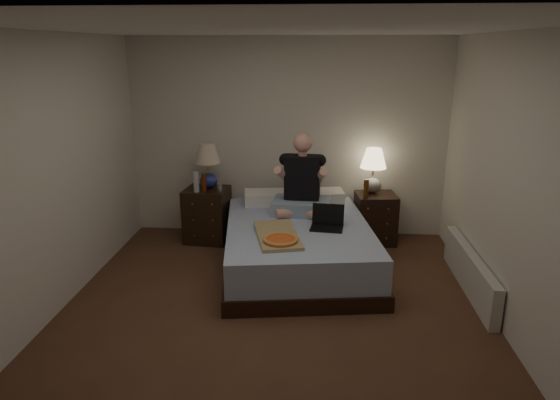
# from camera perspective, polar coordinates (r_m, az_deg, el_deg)

# --- Properties ---
(floor) EXTENTS (4.00, 4.50, 0.00)m
(floor) POSITION_cam_1_polar(r_m,az_deg,el_deg) (4.67, -0.80, -13.32)
(floor) COLOR brown
(floor) RESTS_ON ground
(ceiling) EXTENTS (4.00, 4.50, 0.00)m
(ceiling) POSITION_cam_1_polar(r_m,az_deg,el_deg) (4.03, -0.96, 19.02)
(ceiling) COLOR white
(ceiling) RESTS_ON ground
(wall_back) EXTENTS (4.00, 0.00, 2.50)m
(wall_back) POSITION_cam_1_polar(r_m,az_deg,el_deg) (6.37, 0.87, 7.02)
(wall_back) COLOR silver
(wall_back) RESTS_ON ground
(wall_front) EXTENTS (4.00, 0.00, 2.50)m
(wall_front) POSITION_cam_1_polar(r_m,az_deg,el_deg) (2.11, -6.27, -14.83)
(wall_front) COLOR silver
(wall_front) RESTS_ON ground
(wall_left) EXTENTS (0.00, 4.50, 2.50)m
(wall_left) POSITION_cam_1_polar(r_m,az_deg,el_deg) (4.78, -25.52, 1.92)
(wall_left) COLOR silver
(wall_left) RESTS_ON ground
(wall_right) EXTENTS (0.00, 4.50, 2.50)m
(wall_right) POSITION_cam_1_polar(r_m,az_deg,el_deg) (4.48, 25.54, 0.98)
(wall_right) COLOR silver
(wall_right) RESTS_ON ground
(bed) EXTENTS (1.79, 2.23, 0.51)m
(bed) POSITION_cam_1_polar(r_m,az_deg,el_deg) (5.53, 2.06, -5.35)
(bed) COLOR #5B7BB6
(bed) RESTS_ON floor
(nightstand_left) EXTENTS (0.57, 0.52, 0.68)m
(nightstand_left) POSITION_cam_1_polar(r_m,az_deg,el_deg) (6.36, -8.31, -1.67)
(nightstand_left) COLOR black
(nightstand_left) RESTS_ON floor
(nightstand_right) EXTENTS (0.52, 0.48, 0.63)m
(nightstand_right) POSITION_cam_1_polar(r_m,az_deg,el_deg) (6.35, 10.81, -2.08)
(nightstand_right) COLOR black
(nightstand_right) RESTS_ON floor
(lamp_left) EXTENTS (0.36, 0.36, 0.56)m
(lamp_left) POSITION_cam_1_polar(r_m,az_deg,el_deg) (6.23, -8.22, 3.87)
(lamp_left) COLOR navy
(lamp_left) RESTS_ON nightstand_left
(lamp_right) EXTENTS (0.36, 0.36, 0.56)m
(lamp_right) POSITION_cam_1_polar(r_m,az_deg,el_deg) (6.25, 10.58, 3.30)
(lamp_right) COLOR gray
(lamp_right) RESTS_ON nightstand_right
(water_bottle) EXTENTS (0.07, 0.07, 0.25)m
(water_bottle) POSITION_cam_1_polar(r_m,az_deg,el_deg) (6.11, -9.56, 2.05)
(water_bottle) COLOR silver
(water_bottle) RESTS_ON nightstand_left
(soda_can) EXTENTS (0.07, 0.07, 0.10)m
(soda_can) POSITION_cam_1_polar(r_m,az_deg,el_deg) (6.11, -6.93, 1.44)
(soda_can) COLOR #A2A29E
(soda_can) RESTS_ON nightstand_left
(beer_bottle_left) EXTENTS (0.06, 0.06, 0.23)m
(beer_bottle_left) POSITION_cam_1_polar(r_m,az_deg,el_deg) (6.09, -8.69, 1.96)
(beer_bottle_left) COLOR #59210C
(beer_bottle_left) RESTS_ON nightstand_left
(beer_bottle_right) EXTENTS (0.06, 0.06, 0.23)m
(beer_bottle_right) POSITION_cam_1_polar(r_m,az_deg,el_deg) (6.07, 9.81, 1.31)
(beer_bottle_right) COLOR #58300C
(beer_bottle_right) RESTS_ON nightstand_right
(person) EXTENTS (0.70, 0.57, 0.93)m
(person) POSITION_cam_1_polar(r_m,az_deg,el_deg) (5.70, 2.52, 2.97)
(person) COLOR black
(person) RESTS_ON bed
(laptop) EXTENTS (0.37, 0.32, 0.24)m
(laptop) POSITION_cam_1_polar(r_m,az_deg,el_deg) (5.30, 5.40, -2.09)
(laptop) COLOR black
(laptop) RESTS_ON bed
(pizza_box) EXTENTS (0.56, 0.83, 0.08)m
(pizza_box) POSITION_cam_1_polar(r_m,az_deg,el_deg) (4.89, 0.05, -4.67)
(pizza_box) COLOR tan
(pizza_box) RESTS_ON bed
(radiator) EXTENTS (0.10, 1.60, 0.40)m
(radiator) POSITION_cam_1_polar(r_m,az_deg,el_deg) (5.41, 20.86, -7.68)
(radiator) COLOR silver
(radiator) RESTS_ON floor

